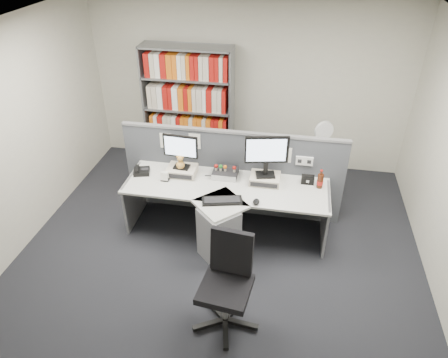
% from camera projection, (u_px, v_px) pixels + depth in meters
% --- Properties ---
extents(ground, '(5.50, 5.50, 0.00)m').
position_uv_depth(ground, '(214.00, 272.00, 5.00)').
color(ground, '#23242A').
rests_on(ground, ground).
extents(room_shell, '(5.04, 5.54, 2.72)m').
position_uv_depth(room_shell, '(212.00, 139.00, 4.03)').
color(room_shell, beige).
rests_on(room_shell, ground).
extents(partition, '(3.00, 0.08, 1.27)m').
position_uv_depth(partition, '(232.00, 172.00, 5.68)').
color(partition, '#4A4D54').
rests_on(partition, ground).
extents(desk, '(2.60, 1.20, 0.72)m').
position_uv_depth(desk, '(223.00, 212.00, 5.24)').
color(desk, silver).
rests_on(desk, ground).
extents(monitor_riser_left, '(0.38, 0.31, 0.10)m').
position_uv_depth(monitor_riser_left, '(182.00, 171.00, 5.48)').
color(monitor_riser_left, beige).
rests_on(monitor_riser_left, desk).
extents(monitor_riser_right, '(0.38, 0.31, 0.10)m').
position_uv_depth(monitor_riser_right, '(265.00, 179.00, 5.31)').
color(monitor_riser_right, beige).
rests_on(monitor_riser_right, desk).
extents(monitor_left, '(0.46, 0.16, 0.47)m').
position_uv_depth(monitor_left, '(181.00, 149.00, 5.30)').
color(monitor_left, black).
rests_on(monitor_left, monitor_riser_left).
extents(monitor_right, '(0.54, 0.22, 0.55)m').
position_uv_depth(monitor_right, '(267.00, 153.00, 5.11)').
color(monitor_right, black).
rests_on(monitor_right, monitor_riser_right).
extents(desktop_pc, '(0.32, 0.29, 0.08)m').
position_uv_depth(desktop_pc, '(225.00, 173.00, 5.45)').
color(desktop_pc, black).
rests_on(desktop_pc, desk).
extents(figurines, '(0.29, 0.05, 0.09)m').
position_uv_depth(figurines, '(224.00, 167.00, 5.39)').
color(figurines, beige).
rests_on(figurines, desktop_pc).
extents(keyboard, '(0.51, 0.29, 0.03)m').
position_uv_depth(keyboard, '(222.00, 201.00, 4.97)').
color(keyboard, black).
rests_on(keyboard, desk).
extents(mouse, '(0.08, 0.13, 0.05)m').
position_uv_depth(mouse, '(256.00, 202.00, 4.94)').
color(mouse, black).
rests_on(mouse, desk).
extents(desk_phone, '(0.25, 0.24, 0.09)m').
position_uv_depth(desk_phone, '(141.00, 171.00, 5.50)').
color(desk_phone, black).
rests_on(desk_phone, desk).
extents(desk_calendar, '(0.10, 0.08, 0.12)m').
position_uv_depth(desk_calendar, '(165.00, 177.00, 5.35)').
color(desk_calendar, black).
rests_on(desk_calendar, desk).
extents(plush_toy, '(0.11, 0.11, 0.19)m').
position_uv_depth(plush_toy, '(180.00, 163.00, 5.39)').
color(plush_toy, gold).
rests_on(plush_toy, monitor_riser_left).
extents(speaker, '(0.16, 0.09, 0.11)m').
position_uv_depth(speaker, '(308.00, 180.00, 5.29)').
color(speaker, black).
rests_on(speaker, desk).
extents(cola_bottle, '(0.08, 0.08, 0.26)m').
position_uv_depth(cola_bottle, '(320.00, 181.00, 5.19)').
color(cola_bottle, '#3F190A').
rests_on(cola_bottle, desk).
extents(shelving_unit, '(1.41, 0.40, 2.00)m').
position_uv_depth(shelving_unit, '(189.00, 111.00, 6.62)').
color(shelving_unit, gray).
rests_on(shelving_unit, ground).
extents(filing_cabinet, '(0.45, 0.61, 0.70)m').
position_uv_depth(filing_cabinet, '(318.00, 171.00, 6.27)').
color(filing_cabinet, gray).
rests_on(filing_cabinet, ground).
extents(desk_fan, '(0.27, 0.18, 0.47)m').
position_uv_depth(desk_fan, '(324.00, 133.00, 5.92)').
color(desk_fan, white).
rests_on(desk_fan, filing_cabinet).
extents(office_chair, '(0.68, 0.69, 1.04)m').
position_uv_depth(office_chair, '(228.00, 280.00, 4.15)').
color(office_chair, silver).
rests_on(office_chair, ground).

